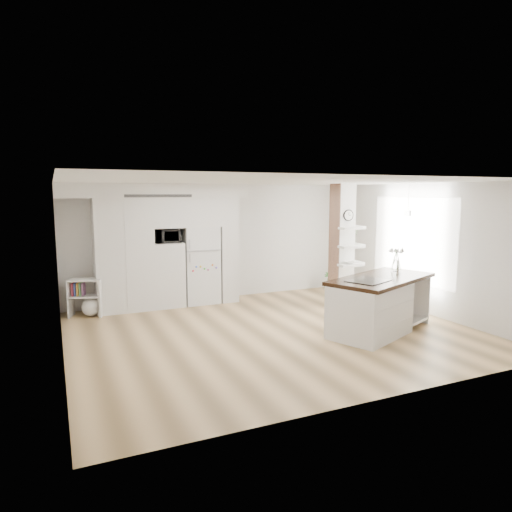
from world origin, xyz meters
The scene contains 14 objects.
floor centered at (0.00, 0.00, 0.00)m, with size 7.00×6.00×0.01m, color tan.
room centered at (0.00, 0.00, 1.86)m, with size 7.04×6.04×2.72m.
cabinet_wall centered at (-1.45, 2.67, 1.51)m, with size 4.00×0.71×2.70m.
refrigerator centered at (-0.53, 2.68, 0.88)m, with size 0.78×0.69×1.75m.
column centered at (2.38, 1.13, 1.35)m, with size 0.69×0.90×2.70m.
window centered at (3.48, 0.30, 1.50)m, with size 2.40×2.40×0.00m, color white.
pendant_light centered at (1.70, 0.15, 2.12)m, with size 0.12×0.12×0.10m, color white.
kitchen_island centered at (1.58, -0.85, 0.52)m, with size 2.45×1.83×1.57m.
bookshelf centered at (-2.97, 2.49, 0.33)m, with size 0.74×0.58×0.78m.
floor_plant_a centered at (3.00, -0.02, 0.22)m, with size 0.25×0.20×0.45m, color #30772F.
floor_plant_b centered at (2.85, 2.50, 0.25)m, with size 0.28×0.28×0.50m, color #30772F.
microwave centered at (-1.27, 2.62, 1.57)m, with size 0.54×0.37×0.30m, color #2D2D2D.
shelf_plant centered at (2.63, 1.30, 1.52)m, with size 0.27×0.23×0.30m, color #30772F.
decor_bowl centered at (2.30, 0.90, 1.00)m, with size 0.22×0.22×0.05m, color white.
Camera 1 is at (-3.55, -7.19, 2.50)m, focal length 32.00 mm.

